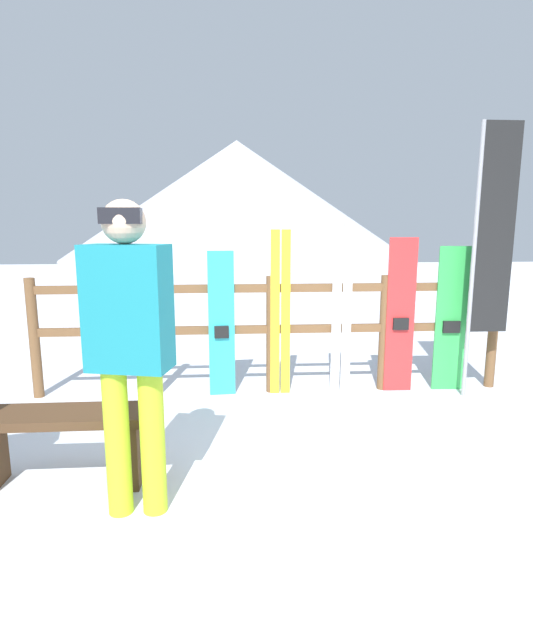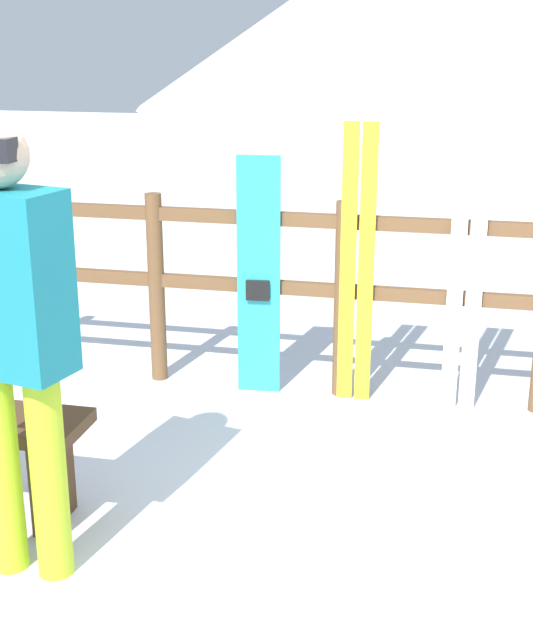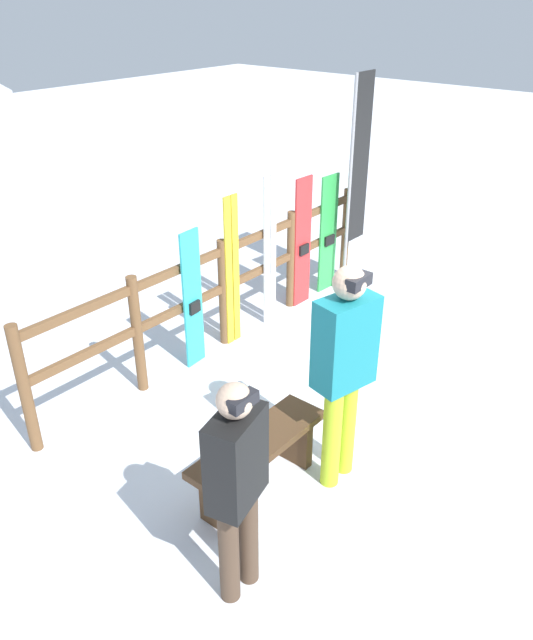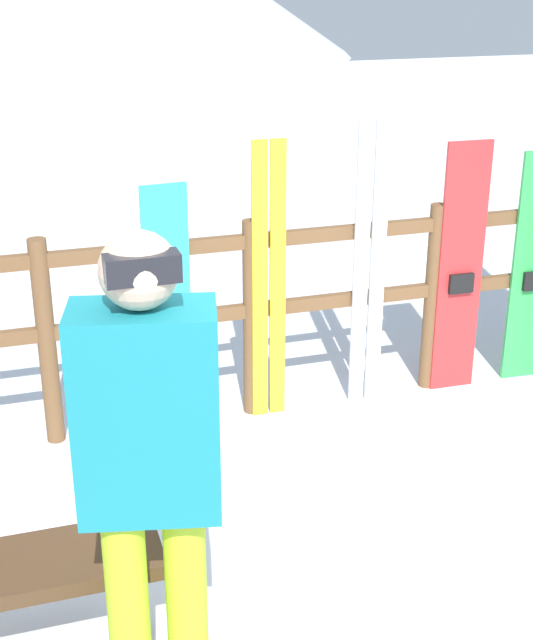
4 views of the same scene
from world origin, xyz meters
name	(u,v)px [view 3 (image 3 of 4)]	position (x,y,z in m)	size (l,w,h in m)	color
ground_plane	(392,416)	(0.00, 0.00, 0.00)	(40.00, 40.00, 0.00)	white
fence	(223,284)	(0.00, 2.07, 0.69)	(4.72, 0.10, 1.18)	brown
bench	(259,454)	(-1.49, 0.31, 0.36)	(1.21, 0.36, 0.50)	#4C331E
person_teal	(344,363)	(-0.96, -0.05, 1.06)	(0.49, 0.34, 1.81)	#B7D826
person_black	(237,479)	(-2.23, -0.16, 0.92)	(0.44, 0.31, 1.58)	#4C3828
snowboard_cyan	(193,300)	(-0.49, 2.02, 0.71)	(0.26, 0.07, 1.44)	#2DBFCC
ski_pair_yellow	(232,272)	(0.09, 2.02, 0.82)	(0.19, 0.02, 1.64)	yellow
ski_pair_white	(270,252)	(0.70, 2.02, 0.85)	(0.20, 0.02, 1.71)	white
snowboard_red	(303,243)	(1.30, 2.02, 0.78)	(0.28, 0.06, 1.56)	red
snowboard_green	(328,234)	(1.82, 2.02, 0.73)	(0.31, 0.07, 1.47)	green
rental_flag	(357,170)	(2.04, 1.80, 1.52)	(0.40, 0.04, 2.61)	#99999E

